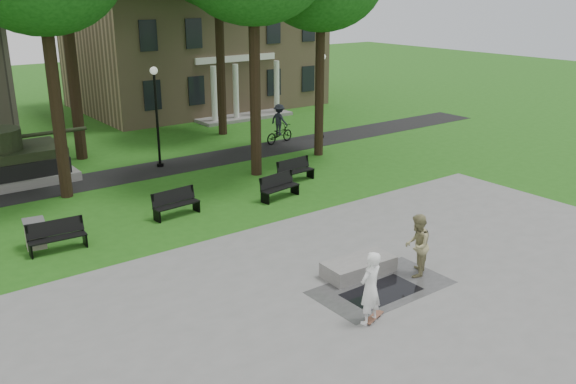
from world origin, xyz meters
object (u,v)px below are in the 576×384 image
Objects in this scene: concrete_block at (359,267)px; trash_bin at (35,233)px; cyclist at (279,127)px; park_bench_0 at (56,235)px; friend_watching at (417,245)px; skateboarder at (370,288)px.

trash_bin is (-7.12, 7.81, 0.24)m from concrete_block.
cyclist is 16.34m from trash_bin.
park_bench_0 reaches higher than trash_bin.
skateboarder is at bearing -13.33° from friend_watching.
skateboarder is 1.03× the size of friend_watching.
friend_watching is (1.30, -1.05, 0.72)m from concrete_block.
skateboarder is 19.33m from cyclist.
skateboarder is 1.06× the size of park_bench_0.
trash_bin is (-5.41, 10.02, -0.51)m from skateboarder.
concrete_block is 1.20× the size of park_bench_0.
trash_bin is at bearing -72.28° from skateboarder.
friend_watching is (3.01, 1.16, -0.03)m from skateboarder.
trash_bin is (-14.83, -6.86, -0.40)m from cyclist.
skateboarder is at bearing 139.30° from cyclist.
friend_watching is at bearing -38.76° from concrete_block.
friend_watching is 11.41m from park_bench_0.
concrete_block is 10.57m from trash_bin.
park_bench_0 is at bearing -72.88° from skateboarder.
cyclist is at bearing 31.83° from park_bench_0.
park_bench_0 reaches higher than concrete_block.
cyclist is at bearing -129.81° from skateboarder.
skateboarder is at bearing -58.10° from park_bench_0.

